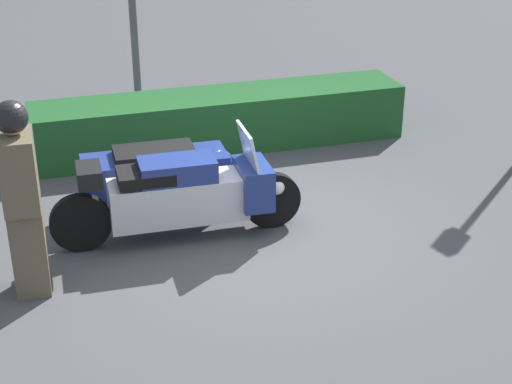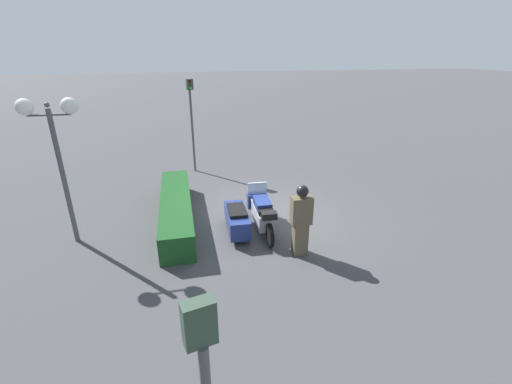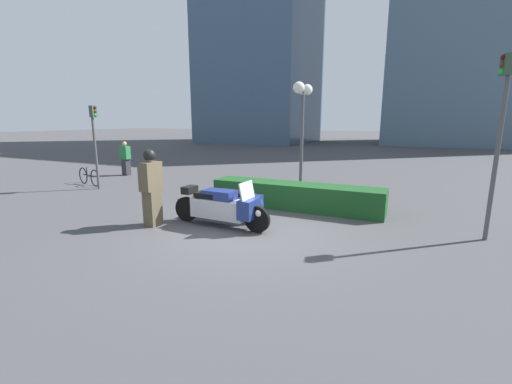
{
  "view_description": "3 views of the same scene",
  "coord_description": "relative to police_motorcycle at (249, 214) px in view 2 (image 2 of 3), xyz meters",
  "views": [
    {
      "loc": [
        -2.12,
        -6.94,
        3.91
      ],
      "look_at": [
        -0.04,
        -0.22,
        0.62
      ],
      "focal_mm": 55.0,
      "sensor_mm": 36.0,
      "label": 1
    },
    {
      "loc": [
        -9.25,
        2.31,
        4.75
      ],
      "look_at": [
        -0.28,
        0.28,
        0.94
      ],
      "focal_mm": 24.0,
      "sensor_mm": 36.0,
      "label": 2
    },
    {
      "loc": [
        3.37,
        -6.55,
        2.49
      ],
      "look_at": [
        0.09,
        0.47,
        0.87
      ],
      "focal_mm": 24.0,
      "sensor_mm": 36.0,
      "label": 3
    }
  ],
  "objects": [
    {
      "name": "hedge_bush_curbside",
      "position": [
        1.03,
        2.01,
        -0.1
      ],
      "size": [
        4.93,
        0.88,
        0.73
      ],
      "primitive_type": "cube",
      "color": "#19471E",
      "rests_on": "ground"
    },
    {
      "name": "traffic_light_near",
      "position": [
        5.52,
        1.19,
        1.97
      ],
      "size": [
        0.22,
        0.29,
        3.74
      ],
      "rotation": [
        0.0,
        0.0,
        3.39
      ],
      "color": "#4C4C4C",
      "rests_on": "ground"
    },
    {
      "name": "twin_lamp_post",
      "position": [
        0.34,
        4.65,
        2.58
      ],
      "size": [
        0.39,
        1.34,
        3.76
      ],
      "color": "#4C4C51",
      "rests_on": "ground"
    },
    {
      "name": "officer_rider",
      "position": [
        -1.56,
        -0.98,
        0.51
      ],
      "size": [
        0.33,
        0.51,
        1.84
      ],
      "rotation": [
        0.0,
        0.0,
        -0.04
      ],
      "color": "brown",
      "rests_on": "ground"
    },
    {
      "name": "police_motorcycle",
      "position": [
        0.0,
        0.0,
        0.0
      ],
      "size": [
        2.61,
        1.38,
        1.14
      ],
      "rotation": [
        0.0,
        0.0,
        -0.04
      ],
      "color": "black",
      "rests_on": "ground"
    },
    {
      "name": "ground_plane",
      "position": [
        0.69,
        -0.58,
        -0.46
      ],
      "size": [
        160.0,
        160.0,
        0.0
      ],
      "primitive_type": "plane",
      "color": "#424244"
    }
  ]
}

